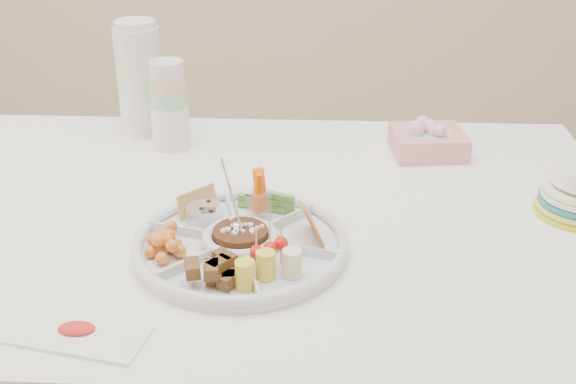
{
  "coord_description": "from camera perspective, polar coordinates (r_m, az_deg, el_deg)",
  "views": [
    {
      "loc": [
        0.14,
        -1.26,
        1.44
      ],
      "look_at": [
        0.08,
        -0.05,
        0.83
      ],
      "focal_mm": 45.0,
      "sensor_mm": 36.0,
      "label": 1
    }
  ],
  "objects": [
    {
      "name": "bean_dip",
      "position": [
        1.29,
        -3.77,
        -3.6
      ],
      "size": [
        0.12,
        0.12,
        0.04
      ],
      "primitive_type": "cylinder",
      "rotation": [
        0.0,
        0.0,
        -0.26
      ],
      "color": "black",
      "rests_on": "party_tray"
    },
    {
      "name": "napkin_stack",
      "position": [
        1.72,
        11.01,
        3.86
      ],
      "size": [
        0.18,
        0.16,
        0.05
      ],
      "primitive_type": "cube",
      "rotation": [
        0.0,
        0.0,
        0.12
      ],
      "color": "pink",
      "rests_on": "dining_table"
    },
    {
      "name": "thermos",
      "position": [
        1.81,
        -11.64,
        8.9
      ],
      "size": [
        0.12,
        0.12,
        0.28
      ],
      "primitive_type": "cylinder",
      "rotation": [
        0.0,
        0.0,
        -0.13
      ],
      "color": "silver",
      "rests_on": "dining_table"
    },
    {
      "name": "dining_table",
      "position": [
        1.65,
        -2.68,
        -13.2
      ],
      "size": [
        1.52,
        1.02,
        0.76
      ],
      "primitive_type": "cube",
      "color": "white",
      "rests_on": "floor"
    },
    {
      "name": "pita_raisins",
      "position": [
        1.37,
        -7.22,
        -1.06
      ],
      "size": [
        0.12,
        0.12,
        0.05
      ],
      "primitive_type": null,
      "rotation": [
        0.0,
        0.0,
        -0.26
      ],
      "color": "tan",
      "rests_on": "party_tray"
    },
    {
      "name": "cup_stack",
      "position": [
        1.71,
        -9.4,
        7.31
      ],
      "size": [
        0.09,
        0.09,
        0.24
      ],
      "primitive_type": "cylinder",
      "rotation": [
        0.0,
        0.0,
        -0.07
      ],
      "color": "silver",
      "rests_on": "dining_table"
    },
    {
      "name": "cherries",
      "position": [
        1.28,
        -9.56,
        -3.97
      ],
      "size": [
        0.12,
        0.12,
        0.04
      ],
      "primitive_type": null,
      "rotation": [
        0.0,
        0.0,
        -0.26
      ],
      "color": "orange",
      "rests_on": "party_tray"
    },
    {
      "name": "banana_tomato",
      "position": [
        1.19,
        0.16,
        -4.73
      ],
      "size": [
        0.13,
        0.13,
        0.09
      ],
      "primitive_type": null,
      "rotation": [
        0.0,
        0.0,
        -0.26
      ],
      "color": "#FAD265",
      "rests_on": "party_tray"
    },
    {
      "name": "flower_bowl",
      "position": [
        1.71,
        10.96,
        4.31
      ],
      "size": [
        0.13,
        0.13,
        0.08
      ],
      "primitive_type": "cylinder",
      "rotation": [
        0.0,
        0.0,
        -0.18
      ],
      "color": "#A9BCAF",
      "rests_on": "dining_table"
    },
    {
      "name": "granola_chunks",
      "position": [
        1.18,
        -6.03,
        -6.37
      ],
      "size": [
        0.13,
        0.13,
        0.05
      ],
      "primitive_type": null,
      "rotation": [
        0.0,
        0.0,
        -0.26
      ],
      "color": "#552B14",
      "rests_on": "party_tray"
    },
    {
      "name": "carrot_cucumber",
      "position": [
        1.38,
        -1.9,
        0.22
      ],
      "size": [
        0.12,
        0.12,
        0.09
      ],
      "primitive_type": null,
      "rotation": [
        0.0,
        0.0,
        -0.26
      ],
      "color": "#F85900",
      "rests_on": "party_tray"
    },
    {
      "name": "party_tray",
      "position": [
        1.29,
        -3.76,
        -3.89
      ],
      "size": [
        0.46,
        0.46,
        0.04
      ],
      "primitive_type": "cylinder",
      "rotation": [
        0.0,
        0.0,
        -0.26
      ],
      "color": "silver",
      "rests_on": "dining_table"
    },
    {
      "name": "placemat",
      "position": [
        1.16,
        -17.76,
        -10.42
      ],
      "size": [
        0.29,
        0.15,
        0.01
      ],
      "primitive_type": "cube",
      "rotation": [
        0.0,
        0.0,
        -0.21
      ],
      "color": "silver",
      "rests_on": "dining_table"
    },
    {
      "name": "tortillas",
      "position": [
        1.31,
        1.85,
        -2.44
      ],
      "size": [
        0.14,
        0.14,
        0.07
      ],
      "primitive_type": null,
      "rotation": [
        0.0,
        0.0,
        -0.26
      ],
      "color": "#A37525",
      "rests_on": "party_tray"
    }
  ]
}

